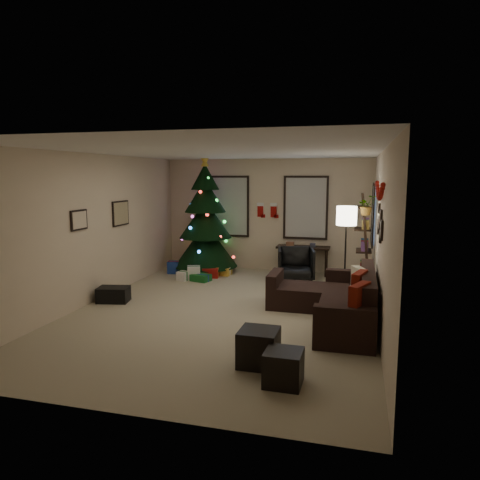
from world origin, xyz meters
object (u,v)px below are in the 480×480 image
Objects in this scene: desk at (303,250)px; bookshelf at (365,244)px; desk_chair at (296,264)px; christmas_tree at (206,224)px; sofa at (336,302)px.

desk is 0.63× the size of bookshelf.
desk_chair reaches higher than desk.
christmas_tree is 4.39m from sofa.
christmas_tree reaches higher than desk.
bookshelf reaches higher than desk_chair.
sofa is 3.52× the size of desk_chair.
desk_chair is at bearing -8.39° from christmas_tree.
sofa is at bearing -79.19° from desk_chair.
bookshelf is (0.44, 1.95, 0.68)m from sofa.
desk_chair is 0.37× the size of bookshelf.
christmas_tree is 2.29× the size of desk.
christmas_tree is at bearing 160.91° from desk_chair.
desk_chair is at bearing 111.51° from sofa.
bookshelf is at bearing -13.83° from christmas_tree.
sofa is 2.11m from bookshelf.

